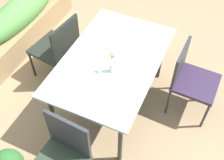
{
  "coord_description": "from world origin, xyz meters",
  "views": [
    {
      "loc": [
        -1.88,
        -0.83,
        2.83
      ],
      "look_at": [
        -0.01,
        0.02,
        0.43
      ],
      "focal_mm": 44.37,
      "sensor_mm": 36.0,
      "label": 1
    }
  ],
  "objects_px": {
    "chair_end_left": "(62,156)",
    "dining_table": "(112,63)",
    "chair_far_side": "(58,46)",
    "flower_vase": "(112,63)",
    "chair_near_right": "(190,77)"
  },
  "relations": [
    {
      "from": "dining_table",
      "to": "chair_end_left",
      "type": "height_order",
      "value": "chair_end_left"
    },
    {
      "from": "dining_table",
      "to": "chair_far_side",
      "type": "xyz_separation_m",
      "value": [
        0.16,
        0.8,
        -0.2
      ]
    },
    {
      "from": "chair_far_side",
      "to": "flower_vase",
      "type": "height_order",
      "value": "flower_vase"
    },
    {
      "from": "chair_far_side",
      "to": "chair_end_left",
      "type": "height_order",
      "value": "chair_end_left"
    },
    {
      "from": "dining_table",
      "to": "chair_near_right",
      "type": "relative_size",
      "value": 1.72
    },
    {
      "from": "dining_table",
      "to": "chair_near_right",
      "type": "xyz_separation_m",
      "value": [
        0.34,
        -0.81,
        -0.21
      ]
    },
    {
      "from": "chair_far_side",
      "to": "chair_near_right",
      "type": "xyz_separation_m",
      "value": [
        0.18,
        -1.61,
        -0.01
      ]
    },
    {
      "from": "chair_end_left",
      "to": "dining_table",
      "type": "bearing_deg",
      "value": -85.78
    },
    {
      "from": "dining_table",
      "to": "chair_near_right",
      "type": "distance_m",
      "value": 0.9
    },
    {
      "from": "flower_vase",
      "to": "chair_far_side",
      "type": "bearing_deg",
      "value": 69.72
    },
    {
      "from": "chair_far_side",
      "to": "chair_near_right",
      "type": "height_order",
      "value": "chair_far_side"
    },
    {
      "from": "chair_end_left",
      "to": "flower_vase",
      "type": "distance_m",
      "value": 0.98
    },
    {
      "from": "flower_vase",
      "to": "chair_end_left",
      "type": "bearing_deg",
      "value": 176.07
    },
    {
      "from": "dining_table",
      "to": "chair_near_right",
      "type": "height_order",
      "value": "chair_near_right"
    },
    {
      "from": "chair_end_left",
      "to": "chair_far_side",
      "type": "bearing_deg",
      "value": -53.04
    }
  ]
}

